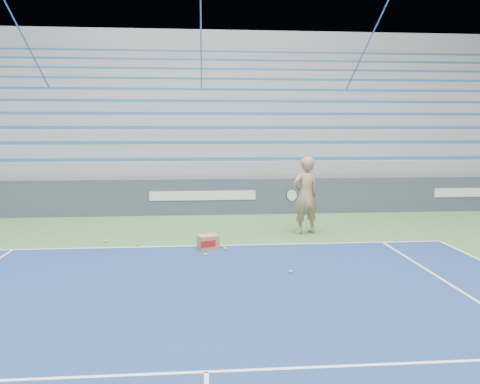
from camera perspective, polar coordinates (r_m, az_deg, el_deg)
The scene contains 10 objects.
sponsor_barrier at distance 14.36m, azimuth -4.54°, elevation -0.55°, with size 30.00×0.32×1.10m.
bleachers at distance 19.93m, azimuth -4.67°, elevation 6.96°, with size 31.00×9.15×7.30m.
tennis_player at distance 11.71m, azimuth 7.97°, elevation -0.42°, with size 1.01×0.95×1.93m.
ball_box at distance 10.24m, azimuth -3.91°, elevation -6.13°, with size 0.50×0.44×0.31m.
tennis_ball_0 at distance 10.96m, azimuth -3.17°, elevation -5.87°, with size 0.07×0.07×0.07m, color #B8CE2A.
tennis_ball_1 at distance 10.18m, azimuth -1.84°, elevation -6.92°, with size 0.07×0.07×0.07m, color #B8CE2A.
tennis_ball_2 at distance 11.27m, azimuth -16.12°, elevation -5.78°, with size 0.07×0.07×0.07m, color #B8CE2A.
tennis_ball_3 at distance 9.72m, azimuth -4.17°, elevation -7.64°, with size 0.07×0.07×0.07m, color #B8CE2A.
tennis_ball_4 at distance 8.64m, azimuth 6.21°, elevation -9.65°, with size 0.07×0.07×0.07m, color #B8CE2A.
tennis_ball_5 at distance 10.74m, azimuth -12.36°, elevation -6.32°, with size 0.07×0.07×0.07m, color #B8CE2A.
Camera 1 is at (-0.03, 1.68, 2.60)m, focal length 35.00 mm.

